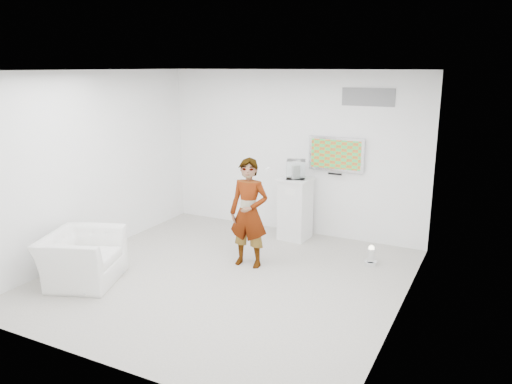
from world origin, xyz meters
TOP-DOWN VIEW (x-y plane):
  - room at (0.00, 0.00)m, footprint 5.01×5.01m
  - tv at (0.85, 2.45)m, footprint 1.00×0.08m
  - logo_decal at (1.35, 2.49)m, footprint 0.90×0.02m
  - person at (0.07, 0.60)m, footprint 0.65×0.45m
  - armchair at (-1.80, -1.03)m, footprint 1.30×1.38m
  - pedestal at (0.23, 2.10)m, footprint 0.58×0.58m
  - floor_uplight at (1.79, 1.45)m, footprint 0.26×0.26m
  - vitrine at (0.23, 2.10)m, footprint 0.42×0.42m
  - console at (0.23, 2.10)m, footprint 0.12×0.18m
  - wii_remote at (0.31, 0.77)m, footprint 0.05×0.13m

SIDE VIEW (x-z plane):
  - floor_uplight at x=1.79m, z-range 0.00..0.31m
  - armchair at x=-1.80m, z-range 0.00..0.72m
  - pedestal at x=0.23m, z-range 0.00..1.12m
  - person at x=0.07m, z-range 0.00..1.71m
  - console at x=0.23m, z-range 1.12..1.35m
  - vitrine at x=0.23m, z-range 1.12..1.45m
  - room at x=0.00m, z-range 0.00..3.00m
  - wii_remote at x=0.31m, z-range 1.52..1.55m
  - tv at x=0.85m, z-range 1.25..1.85m
  - logo_decal at x=1.35m, z-range 2.40..2.70m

